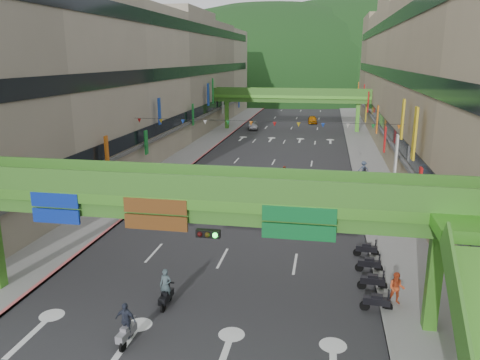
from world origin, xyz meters
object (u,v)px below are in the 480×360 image
object	(u,v)px
car_yellow	(312,120)
pedestrian_red	(396,291)
overpass_near	(210,214)
scooter_rider_near	(166,290)
car_silver	(253,125)
scooter_rider_mid	(285,175)

from	to	relation	value
car_yellow	pedestrian_red	bearing A→B (deg)	-88.57
overpass_near	scooter_rider_near	world-z (taller)	overpass_near
scooter_rider_near	car_silver	bearing A→B (deg)	94.73
overpass_near	scooter_rider_near	bearing A→B (deg)	169.18
overpass_near	pedestrian_red	xyz separation A→B (m)	(8.87, 2.62, -4.38)
car_yellow	scooter_rider_near	bearing A→B (deg)	-98.10
overpass_near	pedestrian_red	world-z (taller)	overpass_near
car_silver	car_yellow	distance (m)	13.65
scooter_rider_near	pedestrian_red	bearing A→B (deg)	10.77
car_yellow	overpass_near	bearing A→B (deg)	-96.06
overpass_near	scooter_rider_near	distance (m)	4.95
overpass_near	car_yellow	distance (m)	69.72
overpass_near	car_silver	world-z (taller)	overpass_near
scooter_rider_near	scooter_rider_mid	xyz separation A→B (m)	(3.73, 24.01, 0.06)
car_silver	car_yellow	xyz separation A→B (m)	(9.84, 9.45, 0.01)
scooter_rider_near	car_yellow	bearing A→B (deg)	85.94
scooter_rider_near	scooter_rider_mid	bearing A→B (deg)	81.17
car_yellow	pedestrian_red	size ratio (longest dim) A/B	2.49
scooter_rider_near	car_yellow	world-z (taller)	scooter_rider_near
overpass_near	scooter_rider_mid	xyz separation A→B (m)	(1.29, 24.48, -4.22)
scooter_rider_mid	car_yellow	world-z (taller)	scooter_rider_mid
car_silver	overpass_near	bearing A→B (deg)	-92.32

